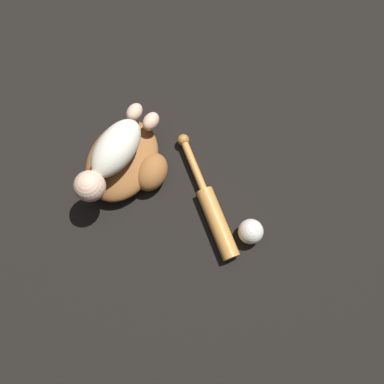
{
  "coord_description": "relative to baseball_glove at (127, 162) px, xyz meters",
  "views": [
    {
      "loc": [
        0.4,
        0.26,
        1.14
      ],
      "look_at": [
        0.08,
        0.2,
        0.07
      ],
      "focal_mm": 35.0,
      "sensor_mm": 36.0,
      "label": 1
    }
  ],
  "objects": [
    {
      "name": "ground_plane",
      "position": [
        -0.0,
        0.02,
        -0.05
      ],
      "size": [
        6.0,
        6.0,
        0.0
      ],
      "primitive_type": "plane",
      "color": "black"
    },
    {
      "name": "baseball_glove",
      "position": [
        0.0,
        0.0,
        0.0
      ],
      "size": [
        0.33,
        0.3,
        0.09
      ],
      "color": "#935B2D",
      "rests_on": "ground"
    },
    {
      "name": "baby_figure",
      "position": [
        0.02,
        -0.02,
        0.09
      ],
      "size": [
        0.34,
        0.2,
        0.1
      ],
      "color": "silver",
      "rests_on": "baseball_glove"
    },
    {
      "name": "baseball_bat",
      "position": [
        0.1,
        0.28,
        -0.02
      ],
      "size": [
        0.39,
        0.25,
        0.05
      ],
      "color": "#C6843D",
      "rests_on": "ground"
    },
    {
      "name": "baseball",
      "position": [
        0.15,
        0.41,
        -0.01
      ],
      "size": [
        0.08,
        0.08,
        0.08
      ],
      "color": "silver",
      "rests_on": "ground"
    }
  ]
}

